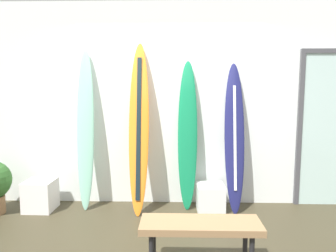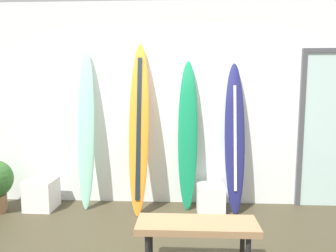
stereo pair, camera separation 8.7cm
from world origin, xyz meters
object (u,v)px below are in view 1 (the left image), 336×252
(surfboard_navy, at_px, (234,137))
(surfboard_sunset, at_px, (139,129))
(display_block_center, at_px, (210,198))
(bench, at_px, (200,228))
(display_block_left, at_px, (41,195))
(surfboard_emerald, at_px, (188,136))
(surfboard_seafoam, at_px, (86,130))

(surfboard_navy, bearing_deg, surfboard_sunset, -177.71)
(surfboard_navy, height_order, display_block_center, surfboard_navy)
(display_block_center, relative_size, bench, 0.35)
(surfboard_navy, height_order, display_block_left, surfboard_navy)
(surfboard_navy, xyz_separation_m, display_block_center, (-0.31, -0.05, -0.81))
(surfboard_sunset, height_order, display_block_center, surfboard_sunset)
(display_block_left, height_order, bench, bench)
(bench, bearing_deg, display_block_center, 80.12)
(surfboard_emerald, relative_size, surfboard_navy, 1.02)
(surfboard_seafoam, bearing_deg, surfboard_sunset, -7.36)
(surfboard_sunset, xyz_separation_m, bench, (0.70, -1.41, -0.69))
(surfboard_emerald, relative_size, bench, 1.90)
(surfboard_emerald, height_order, display_block_left, surfboard_emerald)
(surfboard_seafoam, relative_size, surfboard_sunset, 0.96)
(surfboard_navy, bearing_deg, display_block_left, -178.12)
(display_block_left, bearing_deg, display_block_center, 0.99)
(display_block_left, bearing_deg, bench, -34.08)
(surfboard_sunset, distance_m, bench, 1.72)
(surfboard_navy, relative_size, bench, 1.87)
(surfboard_navy, xyz_separation_m, bench, (-0.55, -1.46, -0.57))
(surfboard_navy, bearing_deg, display_block_center, -171.53)
(surfboard_emerald, distance_m, display_block_center, 0.88)
(display_block_left, height_order, display_block_center, display_block_left)
(surfboard_seafoam, bearing_deg, display_block_center, -3.06)
(surfboard_seafoam, xyz_separation_m, bench, (1.44, -1.51, -0.66))
(surfboard_navy, relative_size, display_block_left, 4.86)
(surfboard_emerald, xyz_separation_m, display_block_left, (-1.98, -0.15, -0.79))
(surfboard_emerald, xyz_separation_m, surfboard_navy, (0.62, -0.07, -0.00))
(surfboard_seafoam, xyz_separation_m, surfboard_sunset, (0.73, -0.09, 0.03))
(surfboard_seafoam, distance_m, bench, 2.19)
(surfboard_seafoam, bearing_deg, display_block_left, -167.86)
(surfboard_emerald, relative_size, display_block_center, 5.47)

